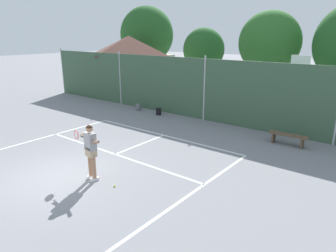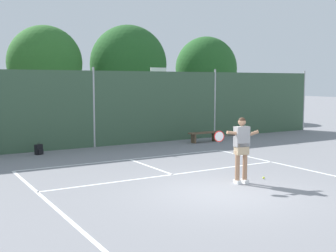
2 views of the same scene
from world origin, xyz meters
The scene contains 11 objects.
ground_plane centered at (0.00, 0.00, 0.00)m, with size 120.00×120.00×0.00m, color gray.
court_markings centered at (0.00, 0.65, 0.00)m, with size 8.30×11.10×0.01m.
chainlink_fence centered at (0.00, 9.00, 1.65)m, with size 26.09×0.09×3.45m.
basketball_hoop centered at (4.25, 10.88, 2.31)m, with size 0.90×0.67×3.55m.
clubhouse_building centered at (-8.75, 12.14, 2.27)m, with size 5.84×4.83×4.39m.
treeline_backdrop centered at (0.37, 17.33, 3.98)m, with size 28.45×4.63×7.00m.
tennis_player centered at (1.04, 0.54, 1.11)m, with size 1.44×0.32×1.85m.
tennis_ball centered at (1.99, 0.62, 0.03)m, with size 0.07×0.07×0.07m, color #CCE033.
backpack_grey centered at (-4.29, 8.33, 0.19)m, with size 0.31×0.29×0.46m.
backpack_black centered at (-2.59, 8.25, 0.19)m, with size 0.33×0.32×0.46m.
courtside_bench centered at (4.96, 7.75, 0.36)m, with size 1.60×0.36×0.48m.
Camera 1 is at (8.63, -5.15, 4.57)m, focal length 33.10 mm.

